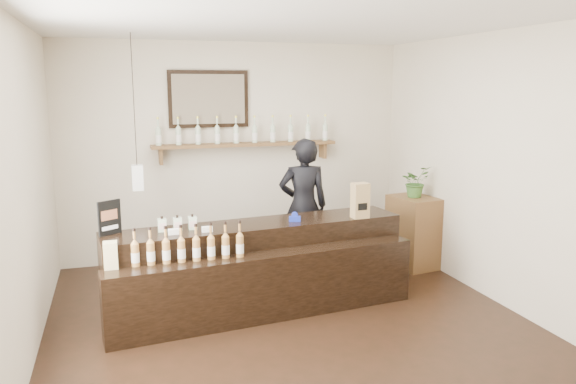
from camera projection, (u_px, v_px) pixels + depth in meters
The scene contains 10 objects.
ground at pixel (294, 328), 5.29m from camera, with size 5.00×5.00×0.00m, color black.
room_shell at pixel (294, 148), 4.97m from camera, with size 5.00×5.00×5.00m.
back_wall_decor at pixel (225, 125), 7.14m from camera, with size 2.66×0.96×1.69m.
counter at pixel (260, 269), 5.71m from camera, with size 3.13×1.14×1.01m.
promo_sign at pixel (109, 218), 5.26m from camera, with size 0.21×0.14×0.33m.
paper_bag at pixel (360, 201), 5.93m from camera, with size 0.18×0.14×0.37m.
tape_dispenser at pixel (295, 218), 5.80m from camera, with size 0.13×0.07×0.10m.
side_cabinet at pixel (413, 232), 7.03m from camera, with size 0.53×0.67×0.89m.
potted_plant at pixel (415, 182), 6.92m from camera, with size 0.35×0.30×0.39m, color #3B692A.
shopkeeper at pixel (303, 197), 6.75m from camera, with size 0.67×0.44×1.85m, color black.
Camera 1 is at (-1.52, -4.72, 2.25)m, focal length 35.00 mm.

